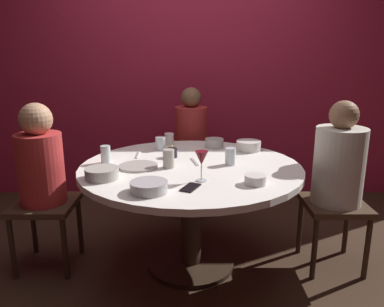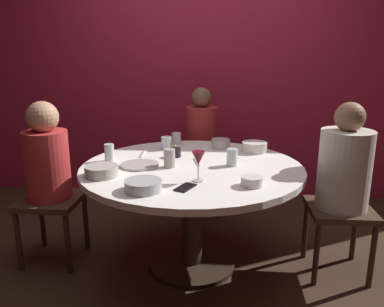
% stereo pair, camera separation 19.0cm
% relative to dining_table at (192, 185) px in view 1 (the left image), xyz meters
% --- Properties ---
extents(ground_plane, '(8.00, 8.00, 0.00)m').
position_rel_dining_table_xyz_m(ground_plane, '(0.00, 0.00, -0.59)').
color(ground_plane, '#382619').
extents(back_wall, '(6.00, 0.10, 2.60)m').
position_rel_dining_table_xyz_m(back_wall, '(0.00, 1.47, 0.71)').
color(back_wall, maroon).
rests_on(back_wall, ground).
extents(dining_table, '(1.45, 1.45, 0.73)m').
position_rel_dining_table_xyz_m(dining_table, '(0.00, 0.00, 0.00)').
color(dining_table, white).
rests_on(dining_table, ground).
extents(seated_diner_left, '(0.40, 0.40, 1.14)m').
position_rel_dining_table_xyz_m(seated_diner_left, '(-0.98, 0.00, 0.12)').
color(seated_diner_left, '#3F2D1E').
rests_on(seated_diner_left, ground).
extents(seated_diner_back, '(0.40, 0.40, 1.15)m').
position_rel_dining_table_xyz_m(seated_diner_back, '(0.00, 0.98, 0.11)').
color(seated_diner_back, '#3F2D1E').
rests_on(seated_diner_back, ground).
extents(seated_diner_right, '(0.40, 0.40, 1.15)m').
position_rel_dining_table_xyz_m(seated_diner_right, '(0.97, 0.00, 0.12)').
color(seated_diner_right, '#3F2D1E').
rests_on(seated_diner_right, ground).
extents(candle_holder, '(0.08, 0.08, 0.09)m').
position_rel_dining_table_xyz_m(candle_holder, '(-0.13, 0.20, 0.17)').
color(candle_holder, black).
rests_on(candle_holder, dining_table).
extents(wine_glass, '(0.08, 0.08, 0.18)m').
position_rel_dining_table_xyz_m(wine_glass, '(0.06, -0.31, 0.26)').
color(wine_glass, silver).
rests_on(wine_glass, dining_table).
extents(dinner_plate, '(0.25, 0.25, 0.01)m').
position_rel_dining_table_xyz_m(dinner_plate, '(-0.34, -0.04, 0.14)').
color(dinner_plate, '#B2ADA3').
rests_on(dinner_plate, dining_table).
extents(cell_phone, '(0.12, 0.16, 0.01)m').
position_rel_dining_table_xyz_m(cell_phone, '(-0.00, -0.43, 0.14)').
color(cell_phone, black).
rests_on(cell_phone, dining_table).
extents(bowl_serving_large, '(0.20, 0.20, 0.06)m').
position_rel_dining_table_xyz_m(bowl_serving_large, '(-0.22, -0.49, 0.16)').
color(bowl_serving_large, '#B7B7BC').
rests_on(bowl_serving_large, dining_table).
extents(bowl_salad_center, '(0.20, 0.20, 0.06)m').
position_rel_dining_table_xyz_m(bowl_salad_center, '(-0.52, -0.27, 0.17)').
color(bowl_salad_center, '#B2ADA3').
rests_on(bowl_salad_center, dining_table).
extents(bowl_small_white, '(0.18, 0.18, 0.07)m').
position_rel_dining_table_xyz_m(bowl_small_white, '(0.43, 0.39, 0.17)').
color(bowl_small_white, silver).
rests_on(bowl_small_white, dining_table).
extents(bowl_sauce_side, '(0.12, 0.12, 0.05)m').
position_rel_dining_table_xyz_m(bowl_sauce_side, '(0.36, -0.37, 0.16)').
color(bowl_sauce_side, silver).
rests_on(bowl_sauce_side, dining_table).
extents(bowl_rice_portion, '(0.14, 0.14, 0.07)m').
position_rel_dining_table_xyz_m(bowl_rice_portion, '(0.18, 0.49, 0.17)').
color(bowl_rice_portion, '#B2ADA3').
rests_on(bowl_rice_portion, dining_table).
extents(cup_near_candle, '(0.08, 0.08, 0.10)m').
position_rel_dining_table_xyz_m(cup_near_candle, '(-0.23, 0.41, 0.18)').
color(cup_near_candle, silver).
rests_on(cup_near_candle, dining_table).
extents(cup_by_left_diner, '(0.07, 0.07, 0.09)m').
position_rel_dining_table_xyz_m(cup_by_left_diner, '(-0.17, 0.58, 0.18)').
color(cup_by_left_diner, silver).
rests_on(cup_by_left_diner, dining_table).
extents(cup_by_right_diner, '(0.07, 0.07, 0.11)m').
position_rel_dining_table_xyz_m(cup_by_right_diner, '(0.26, 0.02, 0.19)').
color(cup_by_right_diner, silver).
rests_on(cup_by_right_diner, dining_table).
extents(cup_center_front, '(0.07, 0.07, 0.12)m').
position_rel_dining_table_xyz_m(cup_center_front, '(-0.14, -0.05, 0.19)').
color(cup_center_front, '#B2ADA3').
rests_on(cup_center_front, dining_table).
extents(cup_far_edge, '(0.07, 0.07, 0.12)m').
position_rel_dining_table_xyz_m(cup_far_edge, '(-0.57, 0.06, 0.19)').
color(cup_far_edge, silver).
rests_on(cup_far_edge, dining_table).
extents(fork_near_plate, '(0.06, 0.18, 0.01)m').
position_rel_dining_table_xyz_m(fork_near_plate, '(0.02, 0.07, 0.14)').
color(fork_near_plate, '#B7B7BC').
rests_on(fork_near_plate, dining_table).
extents(knife_near_plate, '(0.02, 0.18, 0.01)m').
position_rel_dining_table_xyz_m(knife_near_plate, '(-0.38, 0.25, 0.14)').
color(knife_near_plate, '#B7B7BC').
rests_on(knife_near_plate, dining_table).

